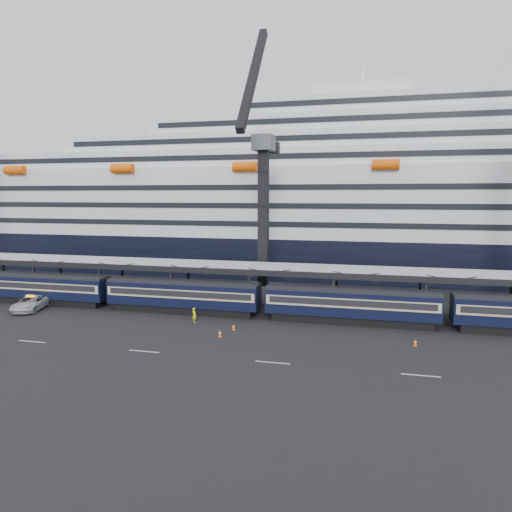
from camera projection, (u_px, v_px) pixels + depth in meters
The scene contains 10 objects.
ground at pixel (440, 360), 39.51m from camera, with size 260.00×260.00×0.00m, color black.
train at pixel (382, 305), 49.94m from camera, with size 133.05×3.00×4.05m.
canopy at pixel (424, 274), 52.31m from camera, with size 130.00×6.25×5.53m.
cruise_ship at pixel (398, 206), 82.44m from camera, with size 214.09×28.84×34.00m.
crane_dark_near at pixel (263, 212), 60.51m from camera, with size 4.50×17.75×35.08m.
pickup_truck at pixel (31, 303), 56.67m from camera, with size 2.86×6.21×1.72m, color #B0B2B8.
worker at pixel (194, 315), 51.21m from camera, with size 0.60×0.40×1.65m, color #DAFF0D.
traffic_cone_b at pixel (220, 333), 45.98m from camera, with size 0.38×0.38×0.76m.
traffic_cone_c at pixel (234, 327), 48.30m from camera, with size 0.35×0.35×0.70m.
traffic_cone_d at pixel (415, 342), 43.20m from camera, with size 0.36×0.36×0.71m.
Camera 1 is at (-6.59, -40.66, 14.17)m, focal length 32.00 mm.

